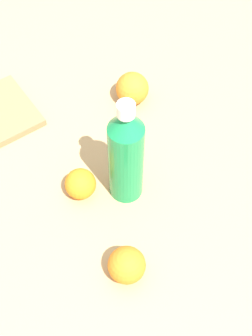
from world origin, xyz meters
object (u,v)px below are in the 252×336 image
Objects in this scene: orange_0 at (80,184)px; orange_1 at (132,88)px; water_bottle at (126,155)px; orange_2 at (127,265)px.

orange_1 reaches higher than orange_0.
water_bottle is 4.07× the size of orange_0.
water_bottle is at bearing -11.88° from orange_0.
water_bottle is 0.13m from orange_0.
orange_1 is at bearing 50.87° from orange_0.
water_bottle is 3.40× the size of orange_1.
water_bottle is at bearing 73.70° from orange_2.
orange_2 is at bearing -108.43° from orange_1.
water_bottle reaches higher than orange_2.
orange_1 reaches higher than orange_2.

